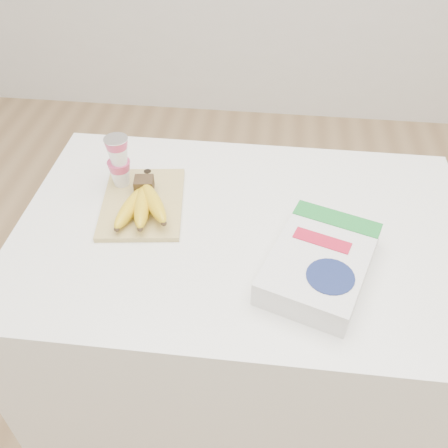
% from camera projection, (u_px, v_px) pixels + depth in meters
% --- Properties ---
extents(room, '(4.00, 4.00, 4.00)m').
position_uv_depth(room, '(251.00, 4.00, 0.85)').
color(room, tan).
rests_on(room, ground).
extents(table, '(1.10, 0.73, 0.83)m').
position_uv_depth(table, '(239.00, 330.00, 1.48)').
color(table, white).
rests_on(table, ground).
extents(cutting_board, '(0.23, 0.30, 0.01)m').
position_uv_depth(cutting_board, '(143.00, 203.00, 1.27)').
color(cutting_board, tan).
rests_on(cutting_board, table).
extents(bananas, '(0.15, 0.20, 0.06)m').
position_uv_depth(bananas, '(142.00, 203.00, 1.22)').
color(bananas, '#382816').
rests_on(bananas, cutting_board).
extents(yogurt_stack, '(0.06, 0.06, 0.14)m').
position_uv_depth(yogurt_stack, '(119.00, 160.00, 1.26)').
color(yogurt_stack, white).
rests_on(yogurt_stack, cutting_board).
extents(cereal_box, '(0.28, 0.34, 0.07)m').
position_uv_depth(cereal_box, '(320.00, 263.00, 1.08)').
color(cereal_box, white).
rests_on(cereal_box, table).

